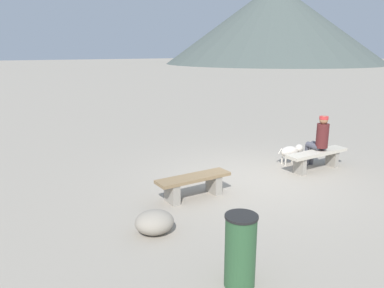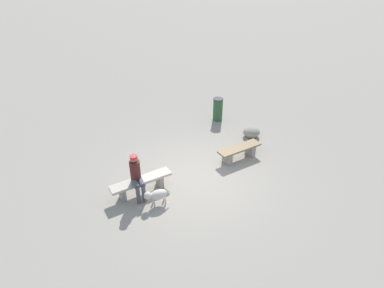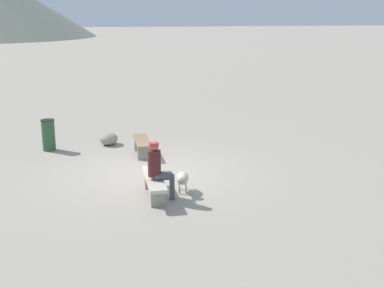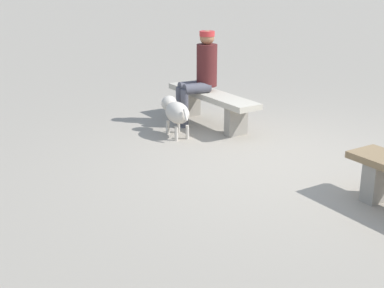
{
  "view_description": "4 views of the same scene",
  "coord_description": "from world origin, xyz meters",
  "px_view_note": "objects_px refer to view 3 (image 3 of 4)",
  "views": [
    {
      "loc": [
        -5.22,
        -6.24,
        2.88
      ],
      "look_at": [
        -1.14,
        0.91,
        0.78
      ],
      "focal_mm": 34.96,
      "sensor_mm": 36.0,
      "label": 1
    },
    {
      "loc": [
        3.93,
        6.75,
        6.05
      ],
      "look_at": [
        -0.44,
        -1.12,
        0.47
      ],
      "focal_mm": 29.57,
      "sensor_mm": 36.0,
      "label": 2
    },
    {
      "loc": [
        12.63,
        -1.04,
        4.18
      ],
      "look_at": [
        -0.14,
        1.02,
        0.69
      ],
      "focal_mm": 47.46,
      "sensor_mm": 36.0,
      "label": 3
    },
    {
      "loc": [
        -4.38,
        3.73,
        2.12
      ],
      "look_at": [
        -0.55,
        1.5,
        0.65
      ],
      "focal_mm": 49.05,
      "sensor_mm": 36.0,
      "label": 4
    }
  ],
  "objects_px": {
    "seated_person": "(159,167)",
    "trash_bin": "(48,135)",
    "dog": "(183,179)",
    "bench_left": "(142,145)",
    "boulder": "(109,139)",
    "bench_right": "(154,182)"
  },
  "relations": [
    {
      "from": "seated_person",
      "to": "trash_bin",
      "type": "relative_size",
      "value": 1.41
    },
    {
      "from": "seated_person",
      "to": "dog",
      "type": "distance_m",
      "value": 0.79
    },
    {
      "from": "bench_left",
      "to": "trash_bin",
      "type": "bearing_deg",
      "value": -110.73
    },
    {
      "from": "trash_bin",
      "to": "seated_person",
      "type": "bearing_deg",
      "value": 32.36
    },
    {
      "from": "bench_left",
      "to": "dog",
      "type": "bearing_deg",
      "value": 10.19
    },
    {
      "from": "seated_person",
      "to": "dog",
      "type": "bearing_deg",
      "value": 122.98
    },
    {
      "from": "dog",
      "to": "boulder",
      "type": "height_order",
      "value": "dog"
    },
    {
      "from": "dog",
      "to": "trash_bin",
      "type": "height_order",
      "value": "trash_bin"
    },
    {
      "from": "dog",
      "to": "trash_bin",
      "type": "bearing_deg",
      "value": -133.41
    },
    {
      "from": "bench_left",
      "to": "boulder",
      "type": "distance_m",
      "value": 1.61
    },
    {
      "from": "dog",
      "to": "boulder",
      "type": "relative_size",
      "value": 1.19
    },
    {
      "from": "bench_left",
      "to": "trash_bin",
      "type": "distance_m",
      "value": 2.91
    },
    {
      "from": "bench_right",
      "to": "dog",
      "type": "relative_size",
      "value": 2.4
    },
    {
      "from": "trash_bin",
      "to": "dog",
      "type": "bearing_deg",
      "value": 39.34
    },
    {
      "from": "bench_left",
      "to": "bench_right",
      "type": "bearing_deg",
      "value": -1.44
    },
    {
      "from": "boulder",
      "to": "trash_bin",
      "type": "bearing_deg",
      "value": -78.52
    },
    {
      "from": "seated_person",
      "to": "trash_bin",
      "type": "distance_m",
      "value": 5.41
    },
    {
      "from": "seated_person",
      "to": "dog",
      "type": "xyz_separation_m",
      "value": [
        -0.32,
        0.58,
        -0.42
      ]
    },
    {
      "from": "seated_person",
      "to": "dog",
      "type": "relative_size",
      "value": 1.76
    },
    {
      "from": "seated_person",
      "to": "boulder",
      "type": "xyz_separation_m",
      "value": [
        -4.92,
        -1.11,
        -0.57
      ]
    },
    {
      "from": "seated_person",
      "to": "boulder",
      "type": "bearing_deg",
      "value": -163.11
    },
    {
      "from": "bench_left",
      "to": "bench_right",
      "type": "height_order",
      "value": "bench_right"
    }
  ]
}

